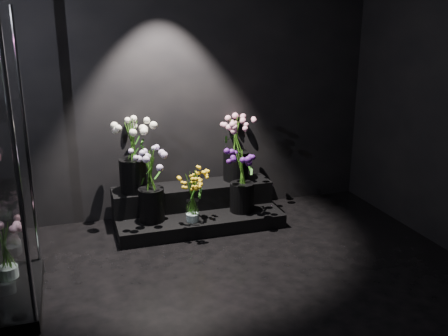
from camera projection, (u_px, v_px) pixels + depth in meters
name	position (u px, v px, depth m)	size (l,w,h in m)	color
floor	(251.00, 310.00, 3.54)	(4.00, 4.00, 0.00)	black
wall_back	(182.00, 79.00, 4.95)	(4.00, 4.00, 0.00)	black
display_riser	(195.00, 207.00, 5.03)	(1.61, 0.72, 0.36)	black
bouquet_orange_bells	(192.00, 196.00, 4.66)	(0.32, 0.32, 0.50)	white
bouquet_lilac	(151.00, 181.00, 4.63)	(0.38, 0.38, 0.71)	black
bouquet_purple	(242.00, 177.00, 4.88)	(0.44, 0.44, 0.62)	black
bouquet_cream_roses	(133.00, 152.00, 4.76)	(0.45, 0.45, 0.71)	black
bouquet_pink_roses	(236.00, 145.00, 5.11)	(0.38, 0.38, 0.67)	black
bouquet_case_base_pink	(4.00, 246.00, 3.71)	(0.44, 0.44, 0.49)	white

